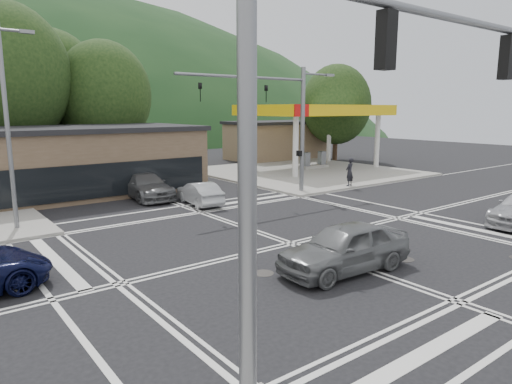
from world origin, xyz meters
TOP-DOWN VIEW (x-y plane):
  - ground at (0.00, 0.00)m, footprint 120.00×120.00m
  - sidewalk_ne at (15.00, 15.00)m, footprint 16.00×16.00m
  - gas_station_canopy at (16.99, 15.99)m, footprint 12.32×8.34m
  - convenience_store at (20.00, 25.00)m, footprint 10.00×6.00m
  - tree_n_b at (-6.00, 24.00)m, footprint 9.00×9.00m
  - tree_n_c at (1.00, 24.00)m, footprint 7.60×7.60m
  - tree_n_e at (-2.00, 28.00)m, footprint 8.40×8.40m
  - tree_ne at (24.00, 20.00)m, footprint 7.20×7.20m
  - streetlight_nw at (-8.44, 9.00)m, footprint 2.50×0.25m
  - signal_mast_ne at (6.95, 8.20)m, footprint 11.65×0.30m
  - signal_mast_sw at (-6.39, -8.20)m, footprint 9.14×0.28m
  - car_grey_center at (-0.69, -3.49)m, footprint 5.02×2.28m
  - car_queue_a at (1.00, 9.00)m, footprint 1.87×4.10m
  - car_queue_b at (1.00, 15.57)m, footprint 1.85×4.55m
  - car_northbound at (-0.72, 12.64)m, footprint 2.40×5.48m
  - pedestrian at (12.06, 7.50)m, footprint 0.81×0.63m

SIDE VIEW (x-z plane):
  - ground at x=0.00m, z-range 0.00..0.00m
  - sidewalk_ne at x=15.00m, z-range 0.00..0.15m
  - car_queue_a at x=1.00m, z-range 0.00..1.30m
  - car_queue_b at x=1.00m, z-range 0.00..1.55m
  - car_northbound at x=-0.72m, z-range 0.00..1.57m
  - car_grey_center at x=-0.69m, z-range 0.00..1.67m
  - pedestrian at x=12.06m, z-range 0.15..2.11m
  - convenience_store at x=20.00m, z-range 0.00..3.80m
  - gas_station_canopy at x=16.99m, z-range 2.17..7.92m
  - streetlight_nw at x=-8.44m, z-range 0.55..9.55m
  - signal_mast_ne at x=6.95m, z-range 1.07..9.07m
  - signal_mast_sw at x=-6.39m, z-range 1.12..9.12m
  - tree_ne at x=24.00m, z-range 0.85..10.84m
  - tree_n_c at x=1.00m, z-range 1.06..11.93m
  - tree_n_e at x=-2.00m, z-range 1.15..13.13m
  - tree_n_b at x=-6.00m, z-range 1.30..14.28m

